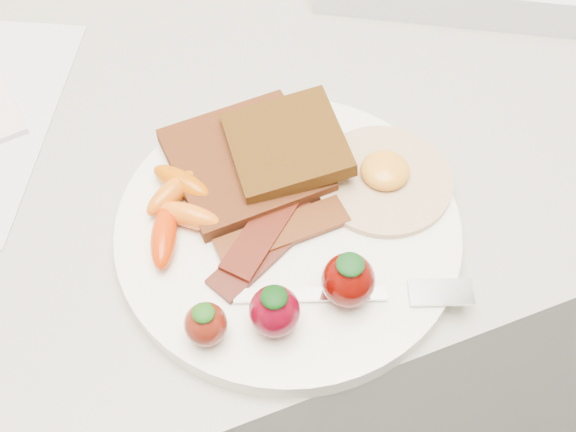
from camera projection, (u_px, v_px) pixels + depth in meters
name	position (u px, v px, depth m)	size (l,w,h in m)	color
counter	(245.00, 314.00, 1.04)	(2.00, 0.60, 0.90)	gray
plate	(288.00, 230.00, 0.57)	(0.27, 0.27, 0.02)	white
toast_lower	(245.00, 162.00, 0.59)	(0.11, 0.11, 0.01)	#321307
toast_upper	(287.00, 144.00, 0.58)	(0.09, 0.09, 0.01)	black
fried_egg	(384.00, 177.00, 0.58)	(0.13, 0.13, 0.02)	beige
bacon_strips	(272.00, 234.00, 0.55)	(0.12, 0.10, 0.01)	black
baby_carrots	(177.00, 207.00, 0.56)	(0.07, 0.10, 0.02)	#D55D0C
strawberries	(292.00, 300.00, 0.50)	(0.14, 0.04, 0.05)	#62160A
fork	(370.00, 294.00, 0.52)	(0.17, 0.07, 0.00)	white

